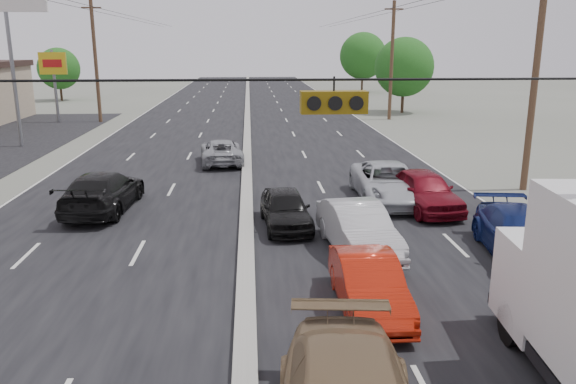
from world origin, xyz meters
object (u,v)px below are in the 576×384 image
utility_pole_left_c (96,61)px  queue_car_c (388,183)px  queue_car_e (424,191)px  tree_left_far (59,69)px  tree_right_mid (404,67)px  utility_pole_right_b (535,75)px  queue_car_a (285,209)px  oncoming_near (103,192)px  pole_sign_billboard (4,2)px  tree_right_far (363,56)px  queue_car_b (358,229)px  oncoming_far (221,152)px  pole_sign_far (53,69)px  red_sedan (369,285)px  utility_pole_right_c (392,60)px  queue_car_d (521,235)px

utility_pole_left_c → queue_car_c: bearing=-55.2°
queue_car_e → tree_left_far: bearing=115.4°
utility_pole_left_c → queue_car_c: utility_pole_left_c is taller
tree_left_far → tree_right_mid: 39.93m
utility_pole_left_c → queue_car_e: (19.50, -27.89, -4.33)m
utility_pole_left_c → utility_pole_right_b: 35.36m
utility_pole_right_b → queue_car_a: size_ratio=2.51×
queue_car_e → oncoming_near: size_ratio=0.85×
queue_car_e → pole_sign_billboard: bearing=137.8°
tree_right_far → oncoming_near: 61.25m
queue_car_a → queue_car_b: 3.39m
pole_sign_billboard → oncoming_far: pole_sign_billboard is taller
utility_pole_left_c → pole_sign_far: bearing=-180.0°
oncoming_far → red_sedan: bearing=98.3°
pole_sign_billboard → tree_right_far: (30.50, 42.00, -3.91)m
tree_right_far → queue_car_e: 58.74m
pole_sign_far → tree_right_far: size_ratio=0.74×
tree_right_mid → red_sedan: bearing=-106.2°
queue_car_b → oncoming_far: size_ratio=0.97×
tree_right_mid → utility_pole_right_c: bearing=-116.6°
utility_pole_right_c → red_sedan: 37.83m
tree_right_mid → oncoming_near: size_ratio=1.32×
utility_pole_right_b → queue_car_a: (-11.10, -4.69, -4.43)m
tree_right_mid → red_sedan: 43.21m
queue_car_a → queue_car_c: 5.53m
pole_sign_billboard → queue_car_e: size_ratio=2.40×
queue_car_b → tree_left_far: bearing=108.9°
pole_sign_billboard → queue_car_a: pole_sign_billboard is taller
utility_pole_right_c → utility_pole_right_b: bearing=-90.0°
tree_left_far → pole_sign_billboard: bearing=-76.8°
queue_car_b → queue_car_e: queue_car_e is taller
utility_pole_right_b → queue_car_a: utility_pole_right_b is taller
queue_car_b → utility_pole_right_b: bearing=32.1°
queue_car_a → queue_car_c: size_ratio=0.71×
pole_sign_billboard → queue_car_d: pole_sign_billboard is taller
tree_right_mid → red_sedan: tree_right_mid is taller
pole_sign_far → tree_right_mid: (31.00, 5.00, -0.07)m
red_sedan → queue_car_c: 10.28m
oncoming_far → tree_right_mid: bearing=-130.5°
red_sedan → queue_car_b: bearing=82.7°
red_sedan → queue_car_c: bearing=73.4°
utility_pole_right_c → tree_right_mid: utility_pole_right_c is taller
oncoming_far → pole_sign_far: bearing=-56.7°
tree_left_far → queue_car_e: (29.00, -47.89, -2.93)m
pole_sign_far → queue_car_c: bearing=-50.4°
queue_car_e → red_sedan: bearing=-121.1°
utility_pole_left_c → tree_left_far: bearing=115.4°
tree_right_mid → oncoming_far: 28.69m
tree_right_mid → queue_car_e: bearing=-103.7°
utility_pole_right_b → tree_right_far: (3.50, 55.00, -0.15)m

